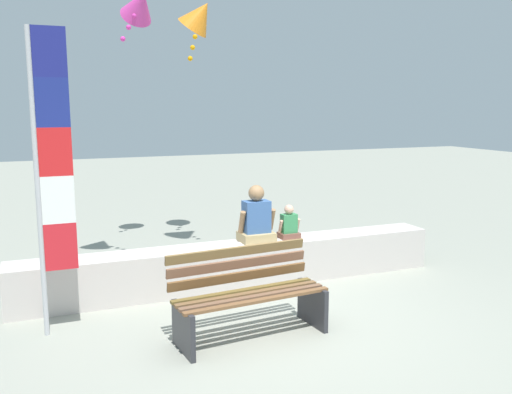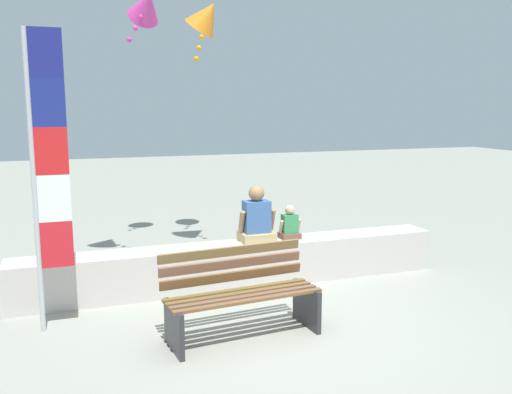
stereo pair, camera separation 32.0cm
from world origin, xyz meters
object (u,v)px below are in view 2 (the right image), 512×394
Objects in this scene: person_adult at (256,219)px; kite_orange at (207,16)px; person_child at (290,225)px; park_bench at (241,296)px; flag_banner at (45,164)px; kite_magenta at (146,6)px.

kite_orange is (0.02, 2.53, 2.94)m from person_adult.
kite_orange reaches higher than person_child.
person_child is 3.99m from kite_orange.
kite_orange reaches higher than park_bench.
person_child is 0.15× the size of flag_banner.
person_child is at bearing 14.51° from flag_banner.
park_bench is 3.56× the size of person_child.
person_child is at bearing -58.76° from kite_magenta.
person_adult is 3.87m from kite_orange.
kite_orange reaches higher than flag_banner.
kite_magenta is at bearing 93.71° from park_bench.
kite_magenta reaches higher than person_adult.
person_adult reaches higher than park_bench.
person_adult is at bearing -67.75° from kite_magenta.
person_adult reaches higher than person_child.
person_adult is 0.24× the size of flag_banner.
person_child is at bearing -79.75° from kite_orange.
kite_magenta is 1.01m from kite_orange.
flag_banner is (-3.01, -0.78, 1.01)m from person_child.
park_bench is 1.46× the size of kite_orange.
kite_magenta is (-0.26, 3.97, 3.47)m from park_bench.
kite_orange is at bearing 79.65° from park_bench.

